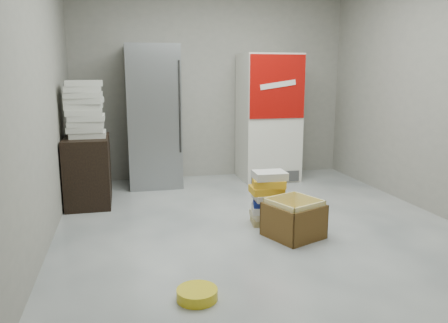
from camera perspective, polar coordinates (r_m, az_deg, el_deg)
ground at (r=4.36m, az=5.32°, el=-9.10°), size 5.00×5.00×0.00m
room_shell at (r=4.09m, az=5.79°, el=15.20°), size 4.04×5.04×2.82m
steel_fridge at (r=6.04m, az=-9.25°, el=5.81°), size 0.70×0.72×1.90m
coke_cooler at (r=6.37m, az=5.82°, el=5.76°), size 0.80×0.73×1.80m
wood_shelf at (r=5.40m, az=-17.31°, el=-1.13°), size 0.50×0.80×0.80m
supply_box_stack at (r=5.29m, az=-17.71°, el=6.55°), size 0.44×0.43×0.65m
phonebook_stack_main at (r=4.50m, az=5.81°, el=-4.77°), size 0.38×0.33×0.55m
phonebook_stack_side at (r=4.79m, az=8.12°, el=-6.40°), size 0.36×0.30×0.14m
cardboard_box at (r=4.22m, az=9.08°, el=-7.72°), size 0.59×0.59×0.37m
bucket_lid at (r=3.13m, az=-3.53°, el=-16.91°), size 0.34×0.34×0.08m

